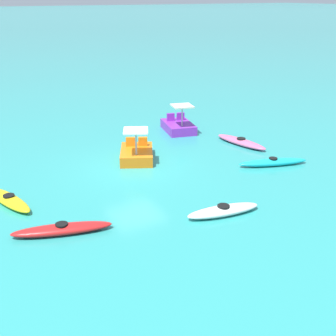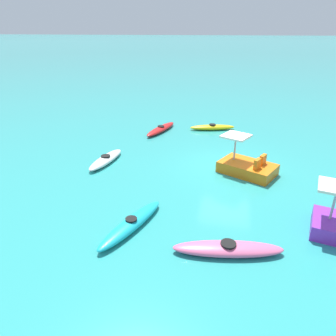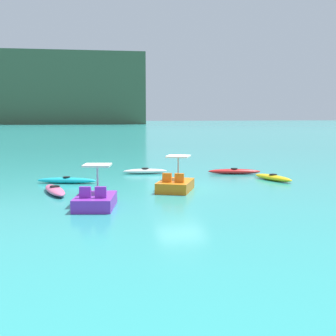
# 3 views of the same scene
# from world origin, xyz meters

# --- Properties ---
(ground_plane) EXTENTS (600.00, 600.00, 0.00)m
(ground_plane) POSITION_xyz_m (0.00, 0.00, 0.00)
(ground_plane) COLOR teal
(headland_cliff) EXTENTS (111.37, 49.29, 31.20)m
(headland_cliff) POSITION_xyz_m (-16.26, 194.60, 15.60)
(headland_cliff) COLOR #42563D
(headland_cliff) RESTS_ON ground_plane
(kayak_red) EXTENTS (3.33, 1.59, 0.37)m
(kayak_red) POSITION_xyz_m (4.82, 4.33, 0.16)
(kayak_red) COLOR red
(kayak_red) RESTS_ON ground_plane
(kayak_yellow) EXTENTS (1.37, 2.97, 0.37)m
(kayak_yellow) POSITION_xyz_m (5.81, 1.13, 0.16)
(kayak_yellow) COLOR yellow
(kayak_yellow) RESTS_ON ground_plane
(kayak_white) EXTENTS (2.87, 1.13, 0.37)m
(kayak_white) POSITION_xyz_m (-0.60, 5.93, 0.16)
(kayak_white) COLOR white
(kayak_white) RESTS_ON ground_plane
(kayak_pink) EXTENTS (1.23, 3.32, 0.37)m
(kayak_pink) POSITION_xyz_m (-6.27, -0.07, 0.16)
(kayak_pink) COLOR pink
(kayak_pink) RESTS_ON ground_plane
(kayak_cyan) EXTENTS (3.28, 1.67, 0.37)m
(kayak_cyan) POSITION_xyz_m (-5.59, 3.08, 0.16)
(kayak_cyan) COLOR #19B7C6
(kayak_cyan) RESTS_ON ground_plane
(pedal_boat_purple) EXTENTS (2.06, 2.70, 1.68)m
(pedal_boat_purple) POSITION_xyz_m (-4.76, -3.88, 0.34)
(pedal_boat_purple) COLOR purple
(pedal_boat_purple) RESTS_ON ground_plane
(pedal_boat_orange) EXTENTS (2.44, 2.82, 1.68)m
(pedal_boat_orange) POSITION_xyz_m (-0.53, -0.82, 0.34)
(pedal_boat_orange) COLOR orange
(pedal_boat_orange) RESTS_ON ground_plane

